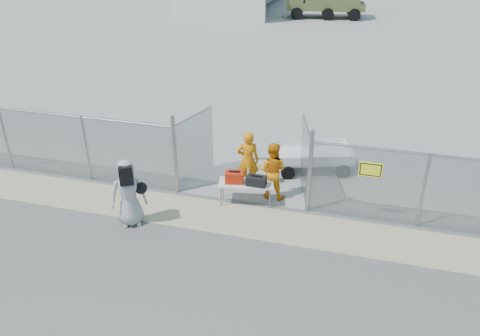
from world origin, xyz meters
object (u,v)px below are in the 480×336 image
(security_worker_right, at_px, (272,171))
(utility_trailer, at_px, (312,157))
(folding_table, at_px, (246,193))
(security_worker_left, at_px, (248,160))
(visitor, at_px, (128,193))

(security_worker_right, height_order, utility_trailer, security_worker_right)
(security_worker_right, bearing_deg, folding_table, 44.40)
(security_worker_left, relative_size, utility_trailer, 0.57)
(folding_table, height_order, visitor, visitor)
(folding_table, relative_size, visitor, 0.83)
(security_worker_left, height_order, security_worker_right, security_worker_left)
(folding_table, height_order, utility_trailer, utility_trailer)
(security_worker_right, bearing_deg, visitor, 39.46)
(security_worker_right, distance_m, utility_trailer, 2.43)
(utility_trailer, bearing_deg, visitor, -151.34)
(security_worker_left, bearing_deg, utility_trailer, -146.42)
(utility_trailer, bearing_deg, security_worker_right, -130.94)
(folding_table, relative_size, security_worker_left, 0.84)
(utility_trailer, bearing_deg, security_worker_left, -151.58)
(security_worker_right, height_order, visitor, visitor)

